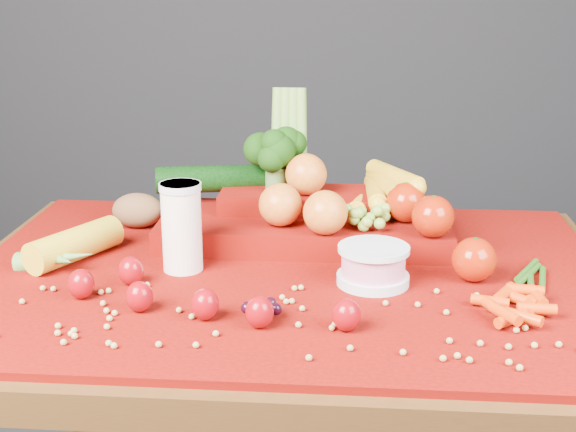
# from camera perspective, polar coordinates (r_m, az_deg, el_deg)

# --- Properties ---
(table) EXTENTS (1.10, 0.80, 0.75)m
(table) POSITION_cam_1_polar(r_m,az_deg,el_deg) (1.37, -0.07, -8.05)
(table) COLOR #36220C
(table) RESTS_ON ground
(red_cloth) EXTENTS (1.05, 0.75, 0.01)m
(red_cloth) POSITION_cam_1_polar(r_m,az_deg,el_deg) (1.33, -0.07, -4.13)
(red_cloth) COLOR #6D0A03
(red_cloth) RESTS_ON table
(milk_glass) EXTENTS (0.07, 0.07, 0.15)m
(milk_glass) POSITION_cam_1_polar(r_m,az_deg,el_deg) (1.32, -7.58, -0.55)
(milk_glass) COLOR white
(milk_glass) RESTS_ON red_cloth
(yogurt_bowl) EXTENTS (0.12, 0.12, 0.06)m
(yogurt_bowl) POSITION_cam_1_polar(r_m,az_deg,el_deg) (1.27, 6.09, -3.39)
(yogurt_bowl) COLOR silver
(yogurt_bowl) RESTS_ON red_cloth
(strawberry_scatter) EXTENTS (0.44, 0.18, 0.05)m
(strawberry_scatter) POSITION_cam_1_polar(r_m,az_deg,el_deg) (1.18, -6.97, -5.58)
(strawberry_scatter) COLOR #960300
(strawberry_scatter) RESTS_ON red_cloth
(dark_grape_cluster) EXTENTS (0.06, 0.05, 0.03)m
(dark_grape_cluster) POSITION_cam_1_polar(r_m,az_deg,el_deg) (1.15, -1.89, -6.54)
(dark_grape_cluster) COLOR black
(dark_grape_cluster) RESTS_ON red_cloth
(soybean_scatter) EXTENTS (0.84, 0.24, 0.01)m
(soybean_scatter) POSITION_cam_1_polar(r_m,az_deg,el_deg) (1.14, -0.90, -7.32)
(soybean_scatter) COLOR tan
(soybean_scatter) RESTS_ON red_cloth
(corn_ear) EXTENTS (0.24, 0.26, 0.06)m
(corn_ear) POSITION_cam_1_polar(r_m,az_deg,el_deg) (1.39, -15.80, -2.64)
(corn_ear) COLOR gold
(corn_ear) RESTS_ON red_cloth
(potato) EXTENTS (0.10, 0.07, 0.07)m
(potato) POSITION_cam_1_polar(r_m,az_deg,el_deg) (1.56, -10.65, 0.40)
(potato) COLOR brown
(potato) RESTS_ON red_cloth
(baby_carrot_pile) EXTENTS (0.18, 0.17, 0.03)m
(baby_carrot_pile) POSITION_cam_1_polar(r_m,az_deg,el_deg) (1.21, 15.58, -6.02)
(baby_carrot_pile) COLOR red
(baby_carrot_pile) RESTS_ON red_cloth
(green_bean_pile) EXTENTS (0.14, 0.12, 0.01)m
(green_bean_pile) POSITION_cam_1_polar(r_m,az_deg,el_deg) (1.34, 16.89, -4.17)
(green_bean_pile) COLOR #245313
(green_bean_pile) RESTS_ON red_cloth
(produce_mound) EXTENTS (0.61, 0.36, 0.27)m
(produce_mound) POSITION_cam_1_polar(r_m,az_deg,el_deg) (1.45, 1.90, 0.52)
(produce_mound) COLOR #6D0A03
(produce_mound) RESTS_ON red_cloth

